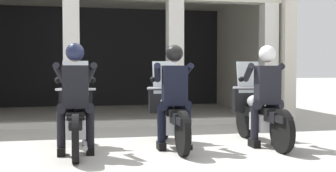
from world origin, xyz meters
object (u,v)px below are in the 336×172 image
Objects in this scene: motorcycle_left at (76,117)px; police_officer_right at (266,87)px; police_officer_left at (75,89)px; police_officer_center at (174,88)px; motorcycle_center at (170,114)px; motorcycle_right at (259,113)px.

motorcycle_left is 2.96m from police_officer_right.
police_officer_center is (1.46, 0.12, 0.00)m from police_officer_left.
motorcycle_center is 1.29× the size of police_officer_right.
motorcycle_left is at bearing -172.03° from motorcycle_center.
motorcycle_center is at bearing 24.22° from police_officer_left.
motorcycle_left is 2.92m from motorcycle_right.
motorcycle_center is at bearing 93.04° from police_officer_center.
motorcycle_left is 1.29× the size of police_officer_right.
motorcycle_left is 1.00× the size of motorcycle_right.
police_officer_center reaches higher than motorcycle_center.
police_officer_right is at bearing -0.05° from police_officer_center.
motorcycle_left is at bearing -173.63° from police_officer_right.
police_officer_left is (-0.00, -0.28, 0.44)m from motorcycle_left.
police_officer_center reaches higher than motorcycle_left.
motorcycle_left is 1.00× the size of motorcycle_center.
police_officer_center is at bearing -160.99° from motorcycle_right.
police_officer_right reaches higher than motorcycle_right.
motorcycle_left and motorcycle_right have the same top height.
police_officer_center is 1.54m from motorcycle_right.
motorcycle_right is (1.46, 0.20, -0.44)m from police_officer_center.
police_officer_left is 0.78× the size of motorcycle_right.
motorcycle_right is at bearing 9.47° from motorcycle_left.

